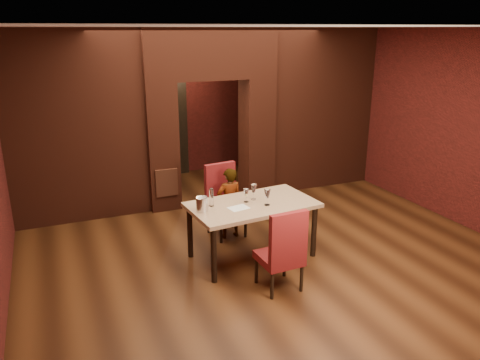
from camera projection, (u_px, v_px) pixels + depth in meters
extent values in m
plane|color=#452411|center=(254.00, 240.00, 7.38)|extent=(8.00, 8.00, 0.00)
cube|color=silver|center=(257.00, 27.00, 6.39)|extent=(7.00, 8.00, 0.04)
cube|color=maroon|center=(180.00, 103.00, 10.39)|extent=(7.00, 0.04, 3.20)
cube|color=maroon|center=(437.00, 123.00, 8.18)|extent=(0.04, 8.00, 3.20)
cube|color=maroon|center=(161.00, 146.00, 8.43)|extent=(0.55, 0.55, 2.30)
cube|color=maroon|center=(257.00, 137.00, 9.13)|extent=(0.55, 0.55, 2.30)
cube|color=maroon|center=(209.00, 54.00, 8.29)|extent=(2.45, 0.55, 0.90)
cube|color=maroon|center=(76.00, 128.00, 7.77)|extent=(2.28, 0.35, 3.20)
cube|color=maroon|center=(320.00, 110.00, 9.51)|extent=(2.28, 0.35, 3.20)
cube|color=#A24C2F|center=(167.00, 183.00, 8.36)|extent=(0.40, 0.03, 0.50)
cube|color=black|center=(165.00, 129.00, 10.36)|extent=(0.90, 0.08, 2.10)
cube|color=black|center=(165.00, 129.00, 10.33)|extent=(1.02, 0.04, 2.22)
cube|color=tan|center=(252.00, 230.00, 6.73)|extent=(1.85, 1.15, 0.83)
cube|color=maroon|center=(227.00, 201.00, 7.39)|extent=(0.58, 0.58, 1.15)
cube|color=maroon|center=(279.00, 248.00, 5.87)|extent=(0.52, 0.52, 1.11)
imported|color=beige|center=(229.00, 203.00, 7.32)|extent=(0.43, 0.29, 1.14)
cube|color=silver|center=(239.00, 208.00, 6.42)|extent=(0.30, 0.25, 0.00)
cylinder|color=silver|center=(202.00, 204.00, 6.29)|extent=(0.16, 0.16, 0.20)
cylinder|color=white|center=(211.00, 197.00, 6.45)|extent=(0.06, 0.06, 0.27)
imported|color=#2E6022|center=(274.00, 209.00, 8.08)|extent=(0.50, 0.48, 0.42)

